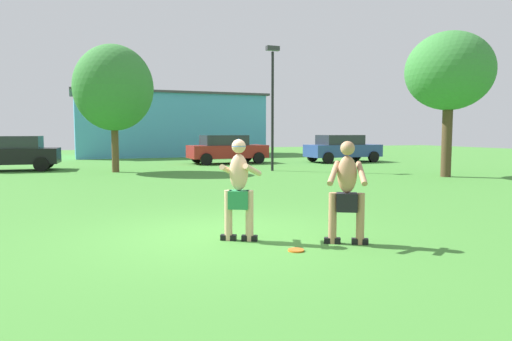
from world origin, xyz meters
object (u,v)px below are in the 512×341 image
at_px(frisbee, 296,250).
at_px(car_red_far_end, 227,149).
at_px(player_in_black, 347,191).
at_px(car_blue_near_post, 342,148).
at_px(car_black_mid_lot, 9,153).
at_px(lamp_post, 273,95).
at_px(tree_behind_players, 449,72).
at_px(player_with_cap, 239,185).
at_px(tree_right_field, 114,88).

relative_size(frisbee, car_red_far_end, 0.06).
relative_size(player_in_black, car_blue_near_post, 0.38).
height_order(car_black_mid_lot, lamp_post, lamp_post).
xyz_separation_m(car_blue_near_post, tree_behind_players, (-0.92, -8.97, 3.27)).
bearing_deg(car_blue_near_post, lamp_post, -147.72).
relative_size(player_with_cap, car_blue_near_post, 0.39).
height_order(frisbee, car_red_far_end, car_red_far_end).
bearing_deg(player_in_black, tree_right_field, 98.62).
relative_size(car_red_far_end, tree_right_field, 0.78).
bearing_deg(lamp_post, tree_right_field, 163.76).
height_order(lamp_post, tree_behind_players, tree_behind_players).
xyz_separation_m(player_in_black, tree_behind_players, (9.69, 7.83, 3.24)).
relative_size(player_with_cap, car_red_far_end, 0.39).
relative_size(frisbee, car_black_mid_lot, 0.05).
xyz_separation_m(player_in_black, tree_right_field, (-2.25, 14.85, 2.81)).
relative_size(car_red_far_end, tree_behind_players, 0.77).
height_order(player_with_cap, tree_right_field, tree_right_field).
bearing_deg(car_blue_near_post, frisbee, -124.36).
distance_m(player_in_black, car_blue_near_post, 19.87).
relative_size(lamp_post, tree_right_field, 1.01).
height_order(frisbee, car_black_mid_lot, car_black_mid_lot).
bearing_deg(frisbee, player_in_black, 6.24).
relative_size(player_with_cap, player_in_black, 1.02).
relative_size(car_black_mid_lot, tree_behind_players, 0.79).
xyz_separation_m(player_in_black, car_blue_near_post, (10.61, 16.80, -0.03)).
bearing_deg(car_black_mid_lot, car_blue_near_post, -1.89).
relative_size(frisbee, tree_behind_players, 0.04).
bearing_deg(player_with_cap, player_in_black, -29.60).
bearing_deg(lamp_post, player_in_black, -108.98).
xyz_separation_m(player_with_cap, tree_behind_players, (11.20, 6.97, 3.18)).
height_order(player_with_cap, car_black_mid_lot, player_with_cap).
distance_m(player_in_black, frisbee, 1.27).
relative_size(car_black_mid_lot, car_red_far_end, 1.03).
distance_m(player_in_black, lamp_post, 13.88).
xyz_separation_m(frisbee, car_black_mid_lot, (-5.72, 17.48, 0.81)).
distance_m(frisbee, car_black_mid_lot, 18.41).
xyz_separation_m(car_black_mid_lot, tree_right_field, (4.42, -2.53, 2.84)).
height_order(car_black_mid_lot, car_red_far_end, same).
relative_size(player_in_black, car_black_mid_lot, 0.37).
bearing_deg(tree_behind_players, car_black_mid_lot, 149.74).
relative_size(player_in_black, tree_right_field, 0.30).
xyz_separation_m(frisbee, car_red_far_end, (4.94, 18.31, 0.81)).
distance_m(player_with_cap, car_black_mid_lot, 17.30).
bearing_deg(car_red_far_end, player_in_black, -102.38).
bearing_deg(car_black_mid_lot, tree_right_field, -29.77).
height_order(car_blue_near_post, tree_behind_players, tree_behind_players).
distance_m(car_black_mid_lot, tree_behind_players, 19.22).
bearing_deg(player_in_black, car_red_far_end, 77.62).
distance_m(player_in_black, tree_behind_players, 12.87).
distance_m(frisbee, car_blue_near_post, 20.50).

